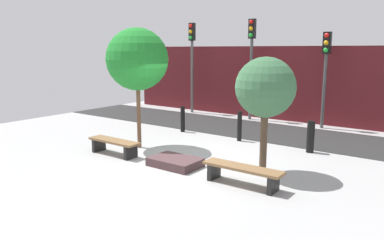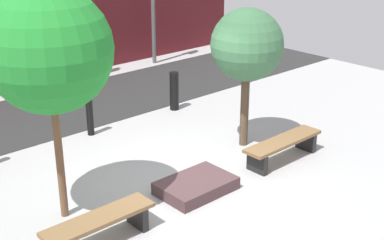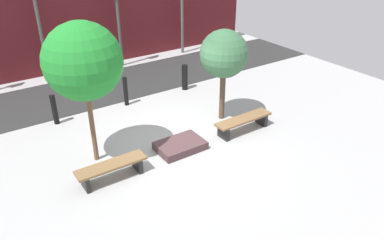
% 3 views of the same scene
% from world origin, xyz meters
% --- Properties ---
extents(ground_plane, '(18.00, 18.00, 0.00)m').
position_xyz_m(ground_plane, '(0.00, 0.00, 0.00)').
color(ground_plane, '#A1A1A1').
extents(road_strip, '(18.00, 3.04, 0.01)m').
position_xyz_m(road_strip, '(0.00, 4.78, 0.01)').
color(road_strip, '#292929').
rests_on(road_strip, ground).
extents(building_facade, '(16.20, 0.50, 3.03)m').
position_xyz_m(building_facade, '(0.00, 7.42, 1.51)').
color(building_facade, '#511419').
rests_on(building_facade, ground).
extents(bench_left, '(1.66, 0.44, 0.42)m').
position_xyz_m(bench_left, '(-2.02, -0.47, 0.30)').
color(bench_left, black).
rests_on(bench_left, ground).
extents(bench_right, '(1.80, 0.43, 0.43)m').
position_xyz_m(bench_right, '(2.02, -0.47, 0.31)').
color(bench_right, black).
rests_on(bench_right, ground).
extents(planter_bed, '(1.25, 0.85, 0.21)m').
position_xyz_m(planter_bed, '(0.00, -0.27, 0.11)').
color(planter_bed, '#4A3335').
rests_on(planter_bed, ground).
extents(tree_behind_left_bench, '(1.80, 1.80, 3.51)m').
position_xyz_m(tree_behind_left_bench, '(-2.02, 0.53, 2.61)').
color(tree_behind_left_bench, brown).
rests_on(tree_behind_left_bench, ground).
extents(tree_behind_right_bench, '(1.39, 1.39, 2.74)m').
position_xyz_m(tree_behind_right_bench, '(2.02, 0.53, 2.02)').
color(tree_behind_right_bench, '#4E3B2C').
rests_on(tree_behind_right_bench, ground).
extents(bollard_far_left, '(0.16, 0.16, 0.91)m').
position_xyz_m(bollard_far_left, '(-2.29, 3.01, 0.46)').
color(bollard_far_left, black).
rests_on(bollard_far_left, ground).
extents(bollard_left, '(0.14, 0.14, 0.96)m').
position_xyz_m(bollard_left, '(0.00, 3.01, 0.48)').
color(bollard_left, black).
rests_on(bollard_left, ground).
extents(bollard_center, '(0.21, 0.21, 0.91)m').
position_xyz_m(bollard_center, '(2.29, 3.01, 0.45)').
color(bollard_center, black).
rests_on(bollard_center, ground).
extents(traffic_light_west, '(0.28, 0.27, 4.06)m').
position_xyz_m(traffic_light_west, '(-4.51, 6.59, 2.78)').
color(traffic_light_west, '#535353').
rests_on(traffic_light_west, ground).
extents(traffic_light_mid_west, '(0.28, 0.27, 4.10)m').
position_xyz_m(traffic_light_mid_west, '(-1.50, 6.59, 2.81)').
color(traffic_light_mid_west, '#494949').
rests_on(traffic_light_mid_west, ground).
extents(traffic_light_mid_east, '(0.28, 0.27, 3.51)m').
position_xyz_m(traffic_light_mid_east, '(1.50, 6.59, 2.43)').
color(traffic_light_mid_east, '#474747').
rests_on(traffic_light_mid_east, ground).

